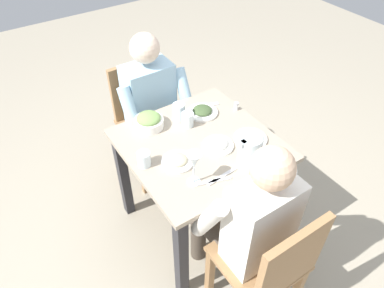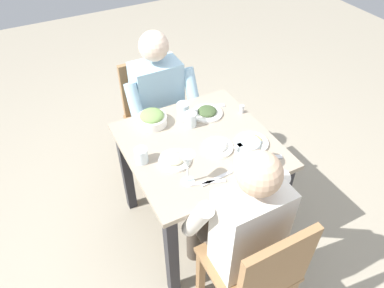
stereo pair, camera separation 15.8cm
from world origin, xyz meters
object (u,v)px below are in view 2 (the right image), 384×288
object	(u,v)px
water_glass_by_pitcher	(141,155)
wine_glass	(188,162)
plate_fries	(251,142)
water_glass_far_right	(190,119)
dining_table	(199,161)
salad_bowl	(152,118)
salt_shaker	(242,109)
chair_far	(153,112)
chair_near	(258,272)
plate_yoghurt	(218,146)
water_pitcher	(246,156)
diner_far	(163,111)
plate_beans	(175,159)
plate_dolmas	(207,112)
diner_near	(237,223)

from	to	relation	value
water_glass_by_pitcher	wine_glass	world-z (taller)	wine_glass
plate_fries	water_glass_far_right	bearing A→B (deg)	126.67
dining_table	wine_glass	world-z (taller)	wine_glass
salad_bowl	water_glass_far_right	size ratio (longest dim) A/B	1.95
plate_fries	salt_shaker	xyz separation A→B (m)	(0.11, 0.27, 0.01)
chair_far	salad_bowl	bearing A→B (deg)	-111.15
chair_near	plate_yoghurt	bearing A→B (deg)	78.32
chair_far	water_pitcher	bearing A→B (deg)	-82.93
salad_bowl	water_glass_by_pitcher	xyz separation A→B (m)	(-0.18, -0.27, 0.00)
water_glass_far_right	salt_shaker	distance (m)	0.34
water_glass_far_right	salt_shaker	size ratio (longest dim) A/B	1.66
plate_yoghurt	water_glass_far_right	bearing A→B (deg)	99.01
diner_far	plate_beans	distance (m)	0.60
water_pitcher	wine_glass	size ratio (longest dim) A/B	0.97
water_pitcher	water_glass_far_right	world-z (taller)	water_pitcher
plate_dolmas	wine_glass	world-z (taller)	wine_glass
salad_bowl	diner_far	bearing A→B (deg)	52.69
plate_yoghurt	water_glass_by_pitcher	bearing A→B (deg)	166.44
dining_table	water_glass_by_pitcher	size ratio (longest dim) A/B	9.69
water_glass_by_pitcher	water_glass_far_right	bearing A→B (deg)	22.24
salt_shaker	diner_far	bearing A→B (deg)	136.03
plate_yoghurt	plate_beans	size ratio (longest dim) A/B	0.99
chair_far	wine_glass	xyz separation A→B (m)	(-0.19, -0.93, 0.39)
salad_bowl	water_glass_far_right	xyz separation A→B (m)	(0.20, -0.12, 0.00)
water_pitcher	wine_glass	bearing A→B (deg)	170.08
water_pitcher	water_glass_by_pitcher	bearing A→B (deg)	146.65
dining_table	plate_dolmas	bearing A→B (deg)	52.09
plate_yoghurt	water_glass_by_pitcher	size ratio (longest dim) A/B	2.06
diner_far	plate_beans	xyz separation A→B (m)	(-0.18, -0.56, 0.11)
plate_beans	plate_dolmas	world-z (taller)	plate_dolmas
water_glass_by_pitcher	water_glass_far_right	xyz separation A→B (m)	(0.37, 0.15, 0.00)
salad_bowl	plate_yoghurt	world-z (taller)	salad_bowl
chair_far	water_pitcher	world-z (taller)	water_pitcher
water_glass_by_pitcher	wine_glass	xyz separation A→B (m)	(0.15, -0.25, 0.10)
diner_near	plate_beans	size ratio (longest dim) A/B	6.67
chair_far	diner_near	distance (m)	1.21
water_pitcher	water_glass_far_right	bearing A→B (deg)	100.73
wine_glass	dining_table	bearing A→B (deg)	50.03
plate_dolmas	salad_bowl	bearing A→B (deg)	168.75
diner_far	salad_bowl	bearing A→B (deg)	-127.31
chair_far	salt_shaker	size ratio (longest dim) A/B	16.35
plate_beans	salt_shaker	bearing A→B (deg)	19.65
water_glass_by_pitcher	salt_shaker	world-z (taller)	water_glass_by_pitcher
plate_beans	water_glass_far_right	bearing A→B (deg)	47.22
salt_shaker	dining_table	bearing A→B (deg)	-160.04
plate_fries	wine_glass	bearing A→B (deg)	-168.40
diner_far	water_pitcher	size ratio (longest dim) A/B	6.20
water_pitcher	dining_table	bearing A→B (deg)	112.12
dining_table	salad_bowl	distance (m)	0.38
water_pitcher	salt_shaker	bearing A→B (deg)	58.60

